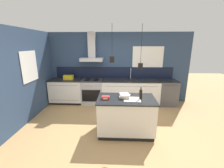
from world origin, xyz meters
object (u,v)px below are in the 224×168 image
dishwasher (167,92)px  yellow_toolbox (68,77)px  oven_range (93,91)px  red_supply_box (106,98)px  bottle_on_island (141,94)px  book_stack (125,96)px

dishwasher → yellow_toolbox: size_ratio=2.68×
oven_range → red_supply_box: (0.67, -1.98, 0.49)m
bottle_on_island → yellow_toolbox: 3.07m
book_stack → yellow_toolbox: yellow_toolbox is taller
bottle_on_island → yellow_toolbox: (-2.38, 1.94, -0.04)m
bottle_on_island → book_stack: bearing=169.1°
oven_range → book_stack: 2.23m
book_stack → oven_range: bearing=121.0°
bottle_on_island → red_supply_box: 0.83m
book_stack → yellow_toolbox: size_ratio=0.94×
bottle_on_island → book_stack: bottle_on_island is taller
red_supply_box → dishwasher: bearing=43.3°
bottle_on_island → yellow_toolbox: bottle_on_island is taller
dishwasher → yellow_toolbox: bearing=180.0°
oven_range → yellow_toolbox: size_ratio=2.68×
oven_range → yellow_toolbox: 1.03m
book_stack → red_supply_box: (-0.45, -0.11, -0.01)m
yellow_toolbox → book_stack: bearing=-43.1°
bottle_on_island → book_stack: 0.39m
bottle_on_island → yellow_toolbox: bearing=140.7°
oven_range → book_stack: bearing=-59.0°
dishwasher → bottle_on_island: bearing=-123.3°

